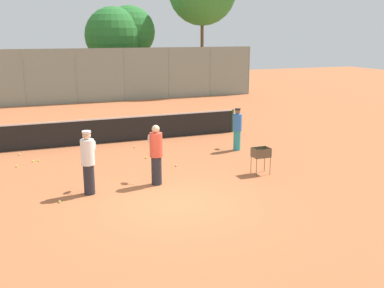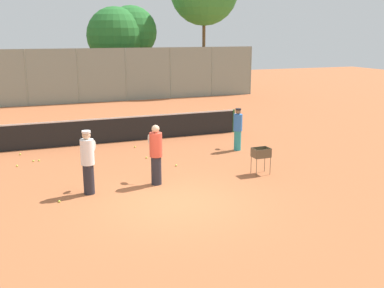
{
  "view_description": "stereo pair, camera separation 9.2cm",
  "coord_description": "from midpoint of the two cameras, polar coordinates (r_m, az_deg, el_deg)",
  "views": [
    {
      "loc": [
        -3.82,
        -10.83,
        4.49
      ],
      "look_at": [
        1.39,
        2.31,
        1.0
      ],
      "focal_mm": 42.0,
      "sensor_mm": 36.0,
      "label": 1
    },
    {
      "loc": [
        -3.73,
        -10.86,
        4.49
      ],
      "look_at": [
        1.39,
        2.31,
        1.0
      ],
      "focal_mm": 42.0,
      "sensor_mm": 36.0,
      "label": 2
    }
  ],
  "objects": [
    {
      "name": "tennis_ball_6",
      "position": [
        16.65,
        -5.66,
        -1.73
      ],
      "size": [
        0.07,
        0.07,
        0.07
      ],
      "primitive_type": "sphere",
      "color": "#D1E54C",
      "rests_on": "ground_plane"
    },
    {
      "name": "tennis_ball_7",
      "position": [
        18.23,
        -20.85,
        -1.21
      ],
      "size": [
        0.07,
        0.07,
        0.07
      ],
      "primitive_type": "sphere",
      "color": "#D1E54C",
      "rests_on": "ground_plane"
    },
    {
      "name": "ground_plane",
      "position": [
        12.33,
        -1.91,
        -7.49
      ],
      "size": [
        80.0,
        80.0,
        0.0
      ],
      "primitive_type": "plane",
      "color": "#B26038"
    },
    {
      "name": "tennis_ball_5",
      "position": [
        18.27,
        -7.11,
        -0.35
      ],
      "size": [
        0.07,
        0.07,
        0.07
      ],
      "primitive_type": "sphere",
      "color": "#D1E54C",
      "rests_on": "ground_plane"
    },
    {
      "name": "tennis_ball_0",
      "position": [
        12.85,
        -16.31,
        -7.01
      ],
      "size": [
        0.07,
        0.07,
        0.07
      ],
      "primitive_type": "sphere",
      "color": "#D1E54C",
      "rests_on": "ground_plane"
    },
    {
      "name": "tennis_net",
      "position": [
        19.2,
        -9.45,
        1.87
      ],
      "size": [
        11.12,
        0.1,
        1.07
      ],
      "color": "#26592D",
      "rests_on": "ground_plane"
    },
    {
      "name": "parked_car",
      "position": [
        34.5,
        -15.48,
        7.0
      ],
      "size": [
        4.2,
        1.7,
        1.6
      ],
      "color": "white",
      "rests_on": "ground_plane"
    },
    {
      "name": "tree_1",
      "position": [
        35.25,
        -7.67,
        13.92
      ],
      "size": [
        3.88,
        3.88,
        6.55
      ],
      "color": "brown",
      "rests_on": "ground_plane"
    },
    {
      "name": "tennis_ball_4",
      "position": [
        16.68,
        -21.19,
        -2.59
      ],
      "size": [
        0.07,
        0.07,
        0.07
      ],
      "primitive_type": "sphere",
      "color": "#D1E54C",
      "rests_on": "ground_plane"
    },
    {
      "name": "tennis_ball_2",
      "position": [
        15.61,
        -1.86,
        -2.73
      ],
      "size": [
        0.07,
        0.07,
        0.07
      ],
      "primitive_type": "sphere",
      "color": "#D1E54C",
      "rests_on": "ground_plane"
    },
    {
      "name": "tennis_ball_1",
      "position": [
        17.11,
        -19.36,
        -2.03
      ],
      "size": [
        0.07,
        0.07,
        0.07
      ],
      "primitive_type": "sphere",
      "color": "#D1E54C",
      "rests_on": "ground_plane"
    },
    {
      "name": "ball_cart",
      "position": [
        14.78,
        8.95,
        -1.37
      ],
      "size": [
        0.56,
        0.41,
        0.87
      ],
      "color": "brown",
      "rests_on": "ground_plane"
    },
    {
      "name": "tennis_ball_3",
      "position": [
        17.11,
        -18.7,
        -1.98
      ],
      "size": [
        0.07,
        0.07,
        0.07
      ],
      "primitive_type": "sphere",
      "color": "#D1E54C",
      "rests_on": "ground_plane"
    },
    {
      "name": "player_white_outfit",
      "position": [
        17.66,
        5.97,
        1.95
      ],
      "size": [
        0.34,
        0.89,
        1.66
      ],
      "rotation": [
        0.0,
        0.0,
        1.36
      ],
      "color": "teal",
      "rests_on": "ground_plane"
    },
    {
      "name": "tree_2",
      "position": [
        34.5,
        -9.65,
        13.38
      ],
      "size": [
        4.2,
        4.2,
        6.42
      ],
      "color": "brown",
      "rests_on": "ground_plane"
    },
    {
      "name": "player_red_cap",
      "position": [
        13.57,
        -4.41,
        -1.29
      ],
      "size": [
        0.38,
        0.95,
        1.85
      ],
      "rotation": [
        0.0,
        0.0,
        1.64
      ],
      "color": "#26262D",
      "rests_on": "ground_plane"
    },
    {
      "name": "player_yellow_shirt",
      "position": [
        13.05,
        -12.89,
        -2.17
      ],
      "size": [
        0.57,
        0.86,
        1.86
      ],
      "rotation": [
        0.0,
        0.0,
        1.06
      ],
      "color": "#26262D",
      "rests_on": "ground_plane"
    },
    {
      "name": "back_fence",
      "position": [
        30.51,
        -14.2,
        8.35
      ],
      "size": [
        25.56,
        0.08,
        3.55
      ],
      "color": "gray",
      "rests_on": "ground_plane"
    }
  ]
}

